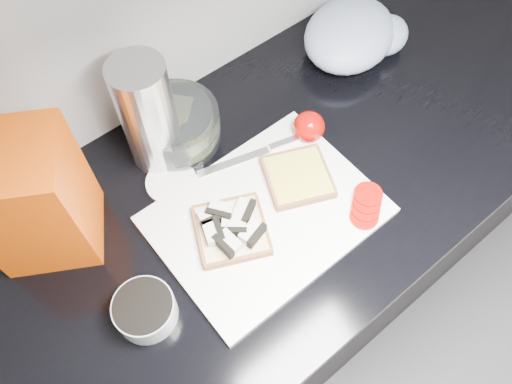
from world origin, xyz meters
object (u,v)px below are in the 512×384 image
at_px(bread_bag, 33,199).
at_px(glass_bowl, 175,125).
at_px(steel_canister, 148,116).
at_px(cutting_board, 266,215).

bearing_deg(bread_bag, glass_bowl, 38.97).
relative_size(glass_bowl, steel_canister, 0.75).
height_order(cutting_board, bread_bag, bread_bag).
height_order(cutting_board, glass_bowl, glass_bowl).
height_order(bread_bag, steel_canister, bread_bag).
bearing_deg(bread_bag, cutting_board, -3.71).
bearing_deg(glass_bowl, bread_bag, -170.98).
bearing_deg(bread_bag, steel_canister, 37.69).
bearing_deg(cutting_board, bread_bag, 146.34).
xyz_separation_m(glass_bowl, steel_canister, (-0.05, -0.01, 0.08)).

